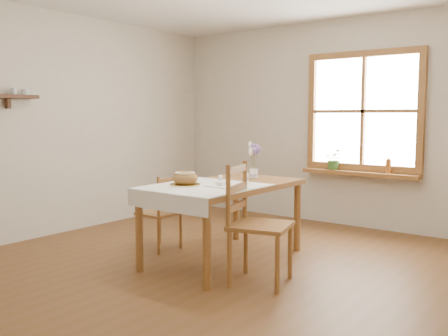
# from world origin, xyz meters

# --- Properties ---
(ground) EXTENTS (5.00, 5.00, 0.00)m
(ground) POSITION_xyz_m (0.00, 0.00, 0.00)
(ground) COLOR brown
(ground) RESTS_ON ground
(room_walls) EXTENTS (4.60, 5.10, 2.65)m
(room_walls) POSITION_xyz_m (0.00, 0.00, 1.71)
(room_walls) COLOR beige
(room_walls) RESTS_ON ground
(window) EXTENTS (1.46, 0.08, 1.46)m
(window) POSITION_xyz_m (0.50, 2.47, 1.45)
(window) COLOR olive
(window) RESTS_ON ground
(window_sill) EXTENTS (1.46, 0.20, 0.05)m
(window_sill) POSITION_xyz_m (0.50, 2.40, 0.69)
(window_sill) COLOR olive
(window_sill) RESTS_ON ground
(wall_shelf) EXTENTS (0.16, 0.60, 0.24)m
(wall_shelf) POSITION_xyz_m (-2.16, -0.60, 1.61)
(wall_shelf) COLOR #462616
(wall_shelf) RESTS_ON ground
(dining_table) EXTENTS (0.90, 1.60, 0.75)m
(dining_table) POSITION_xyz_m (0.00, 0.30, 0.66)
(dining_table) COLOR olive
(dining_table) RESTS_ON ground
(table_linen) EXTENTS (0.91, 0.99, 0.01)m
(table_linen) POSITION_xyz_m (0.00, -0.00, 0.76)
(table_linen) COLOR white
(table_linen) RESTS_ON dining_table
(chair_left) EXTENTS (0.40, 0.38, 0.79)m
(chair_left) POSITION_xyz_m (-0.78, 0.21, 0.40)
(chair_left) COLOR olive
(chair_left) RESTS_ON ground
(chair_right) EXTENTS (0.60, 0.58, 1.01)m
(chair_right) POSITION_xyz_m (0.64, -0.04, 0.50)
(chair_right) COLOR olive
(chair_right) RESTS_ON ground
(bread_plate) EXTENTS (0.29, 0.29, 0.01)m
(bread_plate) POSITION_xyz_m (-0.16, -0.08, 0.77)
(bread_plate) COLOR white
(bread_plate) RESTS_ON table_linen
(bread_loaf) EXTENTS (0.23, 0.23, 0.13)m
(bread_loaf) POSITION_xyz_m (-0.16, -0.08, 0.84)
(bread_loaf) COLOR olive
(bread_loaf) RESTS_ON bread_plate
(egg_napkin) EXTENTS (0.25, 0.22, 0.01)m
(egg_napkin) POSITION_xyz_m (0.14, 0.07, 0.77)
(egg_napkin) COLOR white
(egg_napkin) RESTS_ON table_linen
(eggs) EXTENTS (0.20, 0.18, 0.04)m
(eggs) POSITION_xyz_m (0.14, 0.07, 0.79)
(eggs) COLOR white
(eggs) RESTS_ON egg_napkin
(salt_shaker) EXTENTS (0.05, 0.05, 0.08)m
(salt_shaker) POSITION_xyz_m (0.01, 0.23, 0.80)
(salt_shaker) COLOR white
(salt_shaker) RESTS_ON table_linen
(pepper_shaker) EXTENTS (0.06, 0.06, 0.10)m
(pepper_shaker) POSITION_xyz_m (0.18, 0.41, 0.81)
(pepper_shaker) COLOR white
(pepper_shaker) RESTS_ON table_linen
(flower_vase) EXTENTS (0.10, 0.10, 0.09)m
(flower_vase) POSITION_xyz_m (0.01, 0.79, 0.80)
(flower_vase) COLOR white
(flower_vase) RESTS_ON dining_table
(lavender_bouquet) EXTENTS (0.15, 0.15, 0.28)m
(lavender_bouquet) POSITION_xyz_m (0.01, 0.79, 0.98)
(lavender_bouquet) COLOR #775A9F
(lavender_bouquet) RESTS_ON flower_vase
(potted_plant) EXTENTS (0.25, 0.28, 0.21)m
(potted_plant) POSITION_xyz_m (0.16, 2.40, 0.82)
(potted_plant) COLOR #3B722D
(potted_plant) RESTS_ON window_sill
(amber_bottle) EXTENTS (0.08, 0.08, 0.18)m
(amber_bottle) POSITION_xyz_m (0.85, 2.40, 0.81)
(amber_bottle) COLOR #99511C
(amber_bottle) RESTS_ON window_sill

